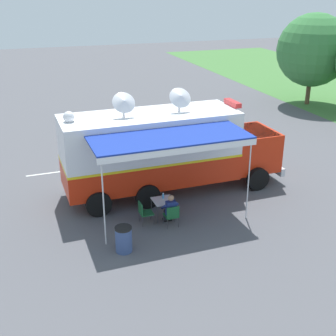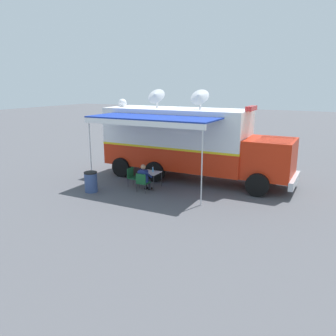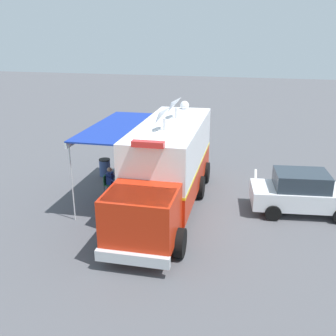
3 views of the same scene
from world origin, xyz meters
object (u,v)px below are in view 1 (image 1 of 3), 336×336
folding_chair_beside_table (144,211)px  car_behind_truck (120,135)px  folding_table (164,201)px  water_bottle (163,196)px  trash_bin (124,239)px  seated_responder (170,209)px  folding_chair_at_table (172,214)px  command_truck (168,148)px

folding_chair_beside_table → car_behind_truck: 8.07m
folding_table → water_bottle: bearing=165.8°
trash_bin → folding_table: bearing=131.8°
trash_bin → seated_responder: bearing=120.0°
folding_chair_at_table → trash_bin: 2.29m
seated_responder → trash_bin: bearing=-60.0°
folding_table → trash_bin: size_ratio=0.89×
folding_table → car_behind_truck: car_behind_truck is taller
folding_chair_beside_table → seated_responder: bearing=66.6°
water_bottle → seated_responder: 0.78m
seated_responder → folding_chair_at_table: bearing=0.9°
water_bottle → car_behind_truck: bearing=179.0°
folding_chair_at_table → folding_chair_beside_table: same height
folding_chair_at_table → folding_chair_beside_table: bearing=-122.7°
car_behind_truck → trash_bin: bearing=-12.9°
command_truck → folding_chair_at_table: (3.01, -0.88, -1.43)m
command_truck → water_bottle: 2.51m
command_truck → folding_table: bearing=-22.9°
command_truck → water_bottle: (2.06, -0.90, -1.11)m
seated_responder → trash_bin: 2.38m
folding_table → trash_bin: (1.80, -2.01, -0.22)m
folding_chair_beside_table → trash_bin: size_ratio=0.96×
command_truck → folding_table: size_ratio=11.73×
folding_chair_at_table → trash_bin: size_ratio=0.96×
water_bottle → seated_responder: bearing=0.8°
folding_chair_at_table → seated_responder: (-0.19, -0.00, 0.14)m
water_bottle → trash_bin: bearing=-46.4°
folding_chair_at_table → car_behind_truck: 8.58m
car_behind_truck → seated_responder: bearing=-0.9°
folding_table → water_bottle: (-0.15, 0.04, 0.16)m
folding_chair_beside_table → seated_responder: seated_responder is taller
seated_responder → trash_bin: size_ratio=1.37×
folding_table → water_bottle: water_bottle is taller
command_truck → trash_bin: bearing=-36.3°
water_bottle → trash_bin: water_bottle is taller
command_truck → seated_responder: bearing=-17.5°
command_truck → trash_bin: size_ratio=10.47×
command_truck → trash_bin: command_truck is taller
command_truck → trash_bin: (4.00, -2.94, -1.49)m
water_bottle → trash_bin: (1.94, -2.04, -0.38)m
folding_chair_beside_table → car_behind_truck: bearing=172.7°
command_truck → folding_table: (2.21, -0.93, -1.27)m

